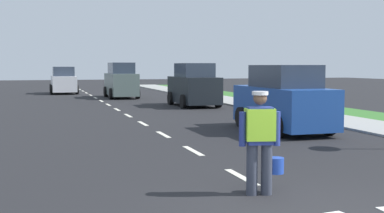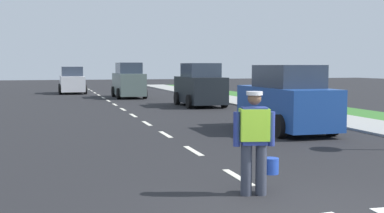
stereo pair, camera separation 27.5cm
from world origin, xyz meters
name	(u,v)px [view 2 (the right image)]	position (x,y,z in m)	size (l,w,h in m)	color
ground_plane	(114,104)	(0.00, 21.00, 0.00)	(96.00, 96.00, 0.00)	black
sidewalk_right	(349,122)	(7.20, 10.00, 0.00)	(2.40, 72.00, 0.14)	#9E9E99
lane_center_line	(106,99)	(0.00, 25.20, 0.00)	(0.14, 46.40, 0.01)	silver
road_worker	(255,138)	(-0.19, 1.46, 0.93)	(0.77, 0.37, 1.67)	#383D4C
car_parked_far	(200,86)	(4.09, 18.57, 1.02)	(2.01, 3.93, 2.20)	black
car_parked_curbside	(286,101)	(3.85, 8.41, 0.97)	(1.92, 4.22, 2.09)	#1E4799
car_oncoming_third	(72,81)	(-1.69, 32.40, 0.92)	(1.96, 3.86, 1.99)	silver
car_outgoing_far	(129,81)	(1.61, 26.34, 1.05)	(1.86, 4.24, 2.27)	slate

